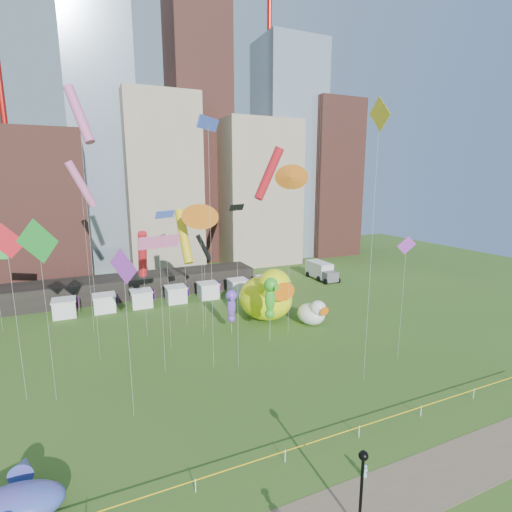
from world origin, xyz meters
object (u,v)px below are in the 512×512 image
small_duck (313,313)px  lamppost (362,482)px  box_truck (321,271)px  big_duck (267,295)px  seahorse_purple (232,303)px  seahorse_green (271,295)px  whale_inflatable (14,503)px  toddler (365,471)px

small_duck → lamppost: size_ratio=0.97×
small_duck → box_truck: small_duck is taller
big_duck → lamppost: big_duck is taller
big_duck → small_duck: big_duck is taller
seahorse_purple → lamppost: 27.61m
big_duck → box_truck: 23.31m
box_truck → small_duck: bearing=-126.1°
seahorse_green → lamppost: size_ratio=1.53×
big_duck → small_duck: (4.43, -3.96, -1.74)m
whale_inflatable → toddler: (19.28, -5.40, -0.59)m
seahorse_purple → whale_inflatable: (-19.81, -19.20, -2.68)m
big_duck → whale_inflatable: size_ratio=1.40×
small_duck → lamppost: 29.16m
lamppost → toddler: (2.73, 2.80, -2.52)m
box_truck → toddler: size_ratio=8.49×
whale_inflatable → lamppost: 18.57m
lamppost → small_duck: bearing=62.3°
seahorse_green → box_truck: seahorse_green is taller
lamppost → big_duck: bearing=73.0°
seahorse_purple → box_truck: seahorse_purple is taller
seahorse_green → seahorse_purple: seahorse_green is taller
seahorse_purple → toddler: (-0.53, -24.60, -3.28)m
big_duck → seahorse_green: seahorse_green is taller
small_duck → lamppost: bearing=-129.2°
box_truck → seahorse_green: bearing=-134.6°
seahorse_purple → toddler: bearing=-75.7°
lamppost → toddler: size_ratio=5.69×
seahorse_green → lamppost: seahorse_green is taller
seahorse_purple → whale_inflatable: size_ratio=0.81×
whale_inflatable → box_truck: bearing=43.6°
seahorse_green → box_truck: bearing=40.0°
big_duck → lamppost: (-9.09, -29.76, -0.34)m
whale_inflatable → seahorse_purple: bearing=48.1°
seahorse_green → big_duck: bearing=61.7°
seahorse_green → lamppost: (-6.42, -23.49, -2.54)m
seahorse_green → box_truck: (20.74, 20.89, -3.93)m
big_duck → small_duck: size_ratio=1.97×
big_duck → toddler: size_ratio=10.92×
seahorse_purple → big_duck: bearing=37.5°
whale_inflatable → toddler: size_ratio=7.81×
seahorse_green → toddler: bearing=-105.3°
lamppost → toddler: 4.65m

